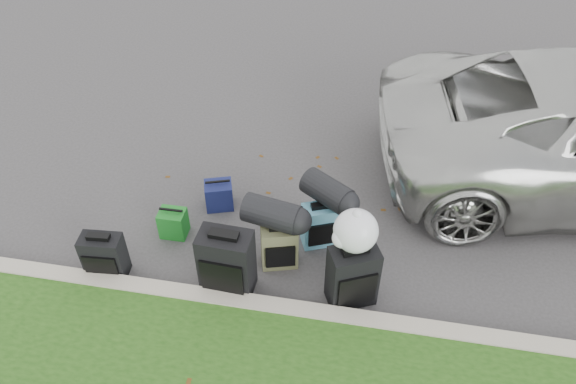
% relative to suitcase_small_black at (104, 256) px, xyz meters
% --- Properties ---
extents(ground, '(120.00, 120.00, 0.00)m').
position_rel_suitcase_small_black_xyz_m(ground, '(1.85, 0.79, -0.26)').
color(ground, '#383535').
rests_on(ground, ground).
extents(curb, '(120.00, 0.18, 0.15)m').
position_rel_suitcase_small_black_xyz_m(curb, '(1.85, -0.21, -0.19)').
color(curb, '#9E937F').
rests_on(curb, ground).
extents(suitcase_small_black, '(0.44, 0.26, 0.53)m').
position_rel_suitcase_small_black_xyz_m(suitcase_small_black, '(0.00, 0.00, 0.00)').
color(suitcase_small_black, black).
rests_on(suitcase_small_black, ground).
extents(suitcase_large_black_left, '(0.54, 0.34, 0.75)m').
position_rel_suitcase_small_black_xyz_m(suitcase_large_black_left, '(1.30, 0.04, 0.11)').
color(suitcase_large_black_left, black).
rests_on(suitcase_large_black_left, ground).
extents(suitcase_olive, '(0.43, 0.33, 0.52)m').
position_rel_suitcase_small_black_xyz_m(suitcase_olive, '(1.75, 0.46, -0.00)').
color(suitcase_olive, '#47492D').
rests_on(suitcase_olive, ground).
extents(suitcase_teal, '(0.43, 0.35, 0.53)m').
position_rel_suitcase_small_black_xyz_m(suitcase_teal, '(2.13, 0.84, 0.00)').
color(suitcase_teal, teal).
rests_on(suitcase_teal, ground).
extents(suitcase_large_black_right, '(0.54, 0.45, 0.70)m').
position_rel_suitcase_small_black_xyz_m(suitcase_large_black_right, '(2.55, 0.11, 0.09)').
color(suitcase_large_black_right, black).
rests_on(suitcase_large_black_right, ground).
extents(tote_green, '(0.29, 0.24, 0.33)m').
position_rel_suitcase_small_black_xyz_m(tote_green, '(0.50, 0.67, -0.10)').
color(tote_green, '#197420').
rests_on(tote_green, ground).
extents(tote_navy, '(0.38, 0.34, 0.34)m').
position_rel_suitcase_small_black_xyz_m(tote_navy, '(0.88, 1.21, -0.09)').
color(tote_navy, '#151B4C').
rests_on(tote_navy, ground).
extents(duffel_left, '(0.62, 0.42, 0.31)m').
position_rel_suitcase_small_black_xyz_m(duffel_left, '(1.67, 0.51, 0.41)').
color(duffel_left, black).
rests_on(duffel_left, suitcase_olive).
extents(duffel_right, '(0.61, 0.55, 0.30)m').
position_rel_suitcase_small_black_xyz_m(duffel_right, '(2.18, 0.94, 0.42)').
color(duffel_right, black).
rests_on(duffel_right, suitcase_teal).
extents(trash_bag, '(0.42, 0.42, 0.42)m').
position_rel_suitcase_small_black_xyz_m(trash_bag, '(2.53, 0.18, 0.65)').
color(trash_bag, white).
rests_on(trash_bag, suitcase_large_black_right).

